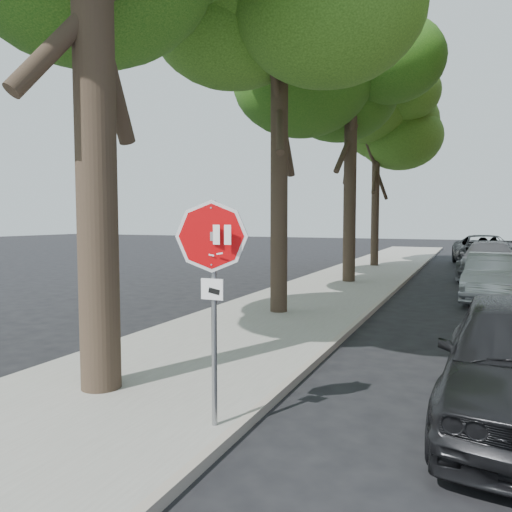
% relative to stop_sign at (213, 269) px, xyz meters
% --- Properties ---
extents(ground, '(120.00, 120.00, 0.00)m').
position_rel_stop_sign_xyz_m(ground, '(0.70, 0.03, -1.95)').
color(ground, black).
rests_on(ground, ground).
extents(sidewalk_left, '(4.00, 55.00, 0.12)m').
position_rel_stop_sign_xyz_m(sidewalk_left, '(-1.80, 12.03, -1.89)').
color(sidewalk_left, gray).
rests_on(sidewalk_left, ground).
extents(curb_left, '(0.12, 55.00, 0.13)m').
position_rel_stop_sign_xyz_m(curb_left, '(0.25, 12.03, -1.88)').
color(curb_left, '#9E9384').
rests_on(curb_left, ground).
extents(stop_sign, '(0.76, 0.34, 2.61)m').
position_rel_stop_sign_xyz_m(stop_sign, '(0.00, 0.00, 0.00)').
color(stop_sign, gray).
rests_on(stop_sign, sidewalk_left).
extents(tree_mid_a, '(5.59, 5.19, 9.84)m').
position_rel_stop_sign_xyz_m(tree_mid_a, '(-1.92, 7.14, 5.66)').
color(tree_mid_a, black).
rests_on(tree_mid_a, sidewalk_left).
extents(tree_mid_b, '(5.88, 5.46, 10.36)m').
position_rel_stop_sign_xyz_m(tree_mid_b, '(-1.72, 14.15, 6.05)').
color(tree_mid_b, black).
rests_on(tree_mid_b, sidewalk_left).
extents(tree_far, '(5.29, 4.91, 9.33)m').
position_rel_stop_sign_xyz_m(tree_far, '(-2.02, 21.14, 5.26)').
color(tree_far, black).
rests_on(tree_far, sidewalk_left).
extents(car_b, '(1.90, 4.54, 1.46)m').
position_rel_stop_sign_xyz_m(car_b, '(3.30, 11.80, -1.22)').
color(car_b, '#919498').
rests_on(car_b, ground).
extents(car_c, '(2.61, 5.57, 1.57)m').
position_rel_stop_sign_xyz_m(car_c, '(3.30, 17.96, -1.16)').
color(car_c, '#4B4C50').
rests_on(car_c, ground).
extents(car_d, '(3.49, 6.29, 1.66)m').
position_rel_stop_sign_xyz_m(car_d, '(3.21, 23.97, -1.12)').
color(car_d, black).
rests_on(car_d, ground).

